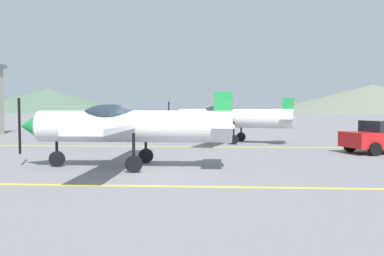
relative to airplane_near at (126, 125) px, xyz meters
name	(u,v)px	position (x,y,z in m)	size (l,w,h in m)	color
ground_plane	(154,168)	(1.08, -0.16, -1.61)	(400.00, 400.00, 0.00)	slate
apron_line_near	(135,186)	(1.08, -3.54, -1.60)	(80.00, 0.16, 0.01)	yellow
apron_line_far	(177,147)	(1.08, 8.05, -1.60)	(80.00, 0.16, 0.01)	yellow
airplane_near	(126,125)	(0.00, 0.00, 0.00)	(8.21, 9.48, 2.85)	silver
airplane_mid	(229,118)	(4.18, 10.93, 0.00)	(8.35, 9.48, 2.85)	silver
hill_left	(48,100)	(-68.57, 151.93, 3.43)	(70.50, 70.50, 10.07)	#4C6651
hill_centerleft	(372,98)	(64.66, 151.45, 3.93)	(87.35, 87.35, 11.08)	slate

